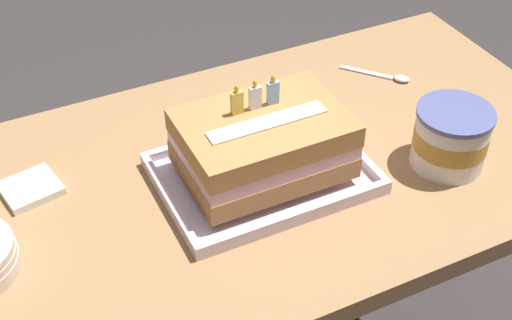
{
  "coord_description": "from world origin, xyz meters",
  "views": [
    {
      "loc": [
        -0.38,
        -0.8,
        1.46
      ],
      "look_at": [
        0.01,
        -0.01,
        0.73
      ],
      "focal_mm": 50.63,
      "sensor_mm": 36.0,
      "label": 1
    }
  ],
  "objects_px": {
    "birthday_cake": "(263,143)",
    "serving_spoon_near_tray": "(390,77)",
    "ice_cream_tub": "(451,137)",
    "napkin_pile": "(30,189)",
    "foil_tray": "(263,175)"
  },
  "relations": [
    {
      "from": "foil_tray",
      "to": "birthday_cake",
      "type": "height_order",
      "value": "birthday_cake"
    },
    {
      "from": "birthday_cake",
      "to": "serving_spoon_near_tray",
      "type": "height_order",
      "value": "birthday_cake"
    },
    {
      "from": "ice_cream_tub",
      "to": "napkin_pile",
      "type": "distance_m",
      "value": 0.67
    },
    {
      "from": "birthday_cake",
      "to": "napkin_pile",
      "type": "bearing_deg",
      "value": 158.9
    },
    {
      "from": "ice_cream_tub",
      "to": "napkin_pile",
      "type": "bearing_deg",
      "value": 160.14
    },
    {
      "from": "foil_tray",
      "to": "serving_spoon_near_tray",
      "type": "bearing_deg",
      "value": 23.89
    },
    {
      "from": "birthday_cake",
      "to": "serving_spoon_near_tray",
      "type": "xyz_separation_m",
      "value": [
        0.35,
        0.15,
        -0.07
      ]
    },
    {
      "from": "birthday_cake",
      "to": "ice_cream_tub",
      "type": "relative_size",
      "value": 2.04
    },
    {
      "from": "foil_tray",
      "to": "serving_spoon_near_tray",
      "type": "distance_m",
      "value": 0.38
    },
    {
      "from": "napkin_pile",
      "to": "serving_spoon_near_tray",
      "type": "bearing_deg",
      "value": 1.88
    },
    {
      "from": "ice_cream_tub",
      "to": "serving_spoon_near_tray",
      "type": "bearing_deg",
      "value": 76.47
    },
    {
      "from": "ice_cream_tub",
      "to": "serving_spoon_near_tray",
      "type": "distance_m",
      "value": 0.26
    },
    {
      "from": "birthday_cake",
      "to": "ice_cream_tub",
      "type": "distance_m",
      "value": 0.3
    },
    {
      "from": "napkin_pile",
      "to": "birthday_cake",
      "type": "bearing_deg",
      "value": -21.1
    },
    {
      "from": "birthday_cake",
      "to": "ice_cream_tub",
      "type": "bearing_deg",
      "value": -18.36
    }
  ]
}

